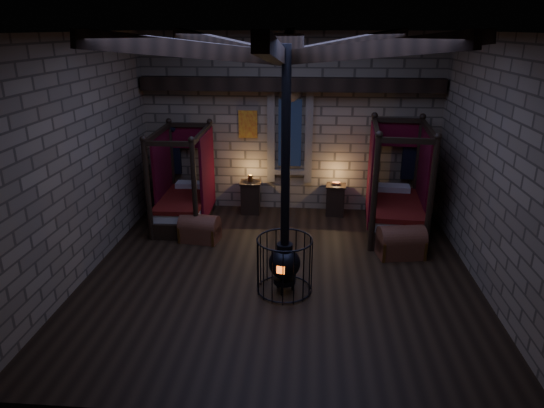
# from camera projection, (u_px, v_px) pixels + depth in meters

# --- Properties ---
(room) EXTENTS (7.02, 7.02, 4.29)m
(room) POSITION_uv_depth(u_px,v_px,m) (282.00, 62.00, 7.70)
(room) COLOR black
(room) RESTS_ON ground
(bed_left) EXTENTS (1.12, 2.07, 2.14)m
(bed_left) POSITION_uv_depth(u_px,v_px,m) (185.00, 200.00, 11.14)
(bed_left) COLOR black
(bed_left) RESTS_ON ground
(bed_right) EXTENTS (1.35, 2.32, 2.34)m
(bed_right) POSITION_uv_depth(u_px,v_px,m) (395.00, 206.00, 10.65)
(bed_right) COLOR black
(bed_right) RESTS_ON ground
(trunk_left) EXTENTS (0.87, 0.63, 0.59)m
(trunk_left) POSITION_uv_depth(u_px,v_px,m) (200.00, 229.00, 10.22)
(trunk_left) COLOR brown
(trunk_left) RESTS_ON ground
(trunk_right) EXTENTS (0.96, 0.70, 0.65)m
(trunk_right) POSITION_uv_depth(u_px,v_px,m) (401.00, 243.00, 9.52)
(trunk_right) COLOR brown
(trunk_right) RESTS_ON ground
(nightstand_left) EXTENTS (0.51, 0.49, 0.96)m
(nightstand_left) POSITION_uv_depth(u_px,v_px,m) (251.00, 197.00, 11.73)
(nightstand_left) COLOR black
(nightstand_left) RESTS_ON ground
(nightstand_right) EXTENTS (0.50, 0.48, 0.81)m
(nightstand_right) POSITION_uv_depth(u_px,v_px,m) (335.00, 199.00, 11.61)
(nightstand_right) COLOR black
(nightstand_right) RESTS_ON ground
(stove) EXTENTS (0.95, 0.95, 4.05)m
(stove) POSITION_uv_depth(u_px,v_px,m) (285.00, 259.00, 8.14)
(stove) COLOR black
(stove) RESTS_ON ground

